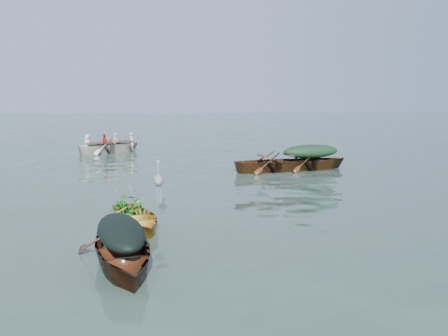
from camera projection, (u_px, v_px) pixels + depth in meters
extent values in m
plane|color=#395045|center=(223.00, 206.00, 11.12)|extent=(140.00, 140.00, 0.00)
imported|color=gold|center=(136.00, 227.00, 9.30)|extent=(2.03, 2.99, 0.72)
imported|color=#4C2011|center=(122.00, 266.00, 7.14)|extent=(2.03, 3.69, 0.86)
imported|color=#523013|center=(310.00, 169.00, 16.75)|extent=(4.30, 1.93, 0.95)
imported|color=#553215|center=(275.00, 171.00, 16.31)|extent=(4.42, 1.86, 0.99)
imported|color=white|center=(111.00, 153.00, 21.76)|extent=(4.46, 3.30, 1.05)
ellipsoid|color=black|center=(121.00, 229.00, 7.04)|extent=(1.12, 2.03, 0.40)
ellipsoid|color=#143119|center=(311.00, 150.00, 16.63)|extent=(2.36, 1.06, 0.52)
imported|color=#27721E|center=(129.00, 192.00, 9.68)|extent=(0.96, 1.08, 0.60)
imported|color=silver|center=(110.00, 135.00, 21.61)|extent=(3.25, 2.54, 0.76)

